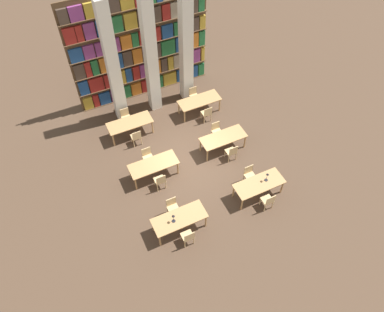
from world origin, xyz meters
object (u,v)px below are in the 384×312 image
object	(u,v)px
pillar_left	(113,65)
desk_lamp_1	(267,176)
pillar_right	(186,45)
chair_11	(194,95)
chair_3	(249,174)
chair_4	(160,181)
reading_table_1	(259,185)
reading_table_0	(179,219)
reading_table_4	(130,124)
pillar_center	(150,55)
desk_lamp_0	(173,217)
chair_0	(188,237)
chair_5	(148,156)
chair_1	(173,207)
chair_7	(216,130)
chair_6	(232,152)
reading_table_2	(154,165)
reading_table_3	(223,138)
reading_table_5	(199,101)
chair_8	(136,137)
chair_10	(207,113)
chair_9	(126,117)
chair_2	(268,201)

from	to	relation	value
pillar_left	desk_lamp_1	distance (m)	7.88
pillar_right	chair_11	bearing A→B (deg)	-79.69
chair_3	chair_4	bearing A→B (deg)	-20.72
reading_table_1	pillar_right	bearing A→B (deg)	90.38
reading_table_0	reading_table_4	size ratio (longest dim) A/B	1.00
pillar_center	reading_table_1	distance (m)	7.25
pillar_center	desk_lamp_0	world-z (taller)	pillar_center
chair_0	chair_5	world-z (taller)	same
chair_3	reading_table_1	bearing A→B (deg)	88.90
desk_lamp_0	chair_1	bearing A→B (deg)	70.16
pillar_center	chair_4	bearing A→B (deg)	-109.45
reading_table_1	chair_7	world-z (taller)	chair_7
chair_6	reading_table_1	bearing A→B (deg)	-88.62
chair_1	desk_lamp_0	distance (m)	0.95
chair_0	reading_table_2	bearing A→B (deg)	89.11
reading_table_3	chair_6	xyz separation A→B (m)	(0.05, -0.70, -0.19)
chair_6	chair_7	xyz separation A→B (m)	(0.00, 1.40, 0.00)
chair_0	reading_table_5	distance (m)	7.01
reading_table_3	pillar_left	bearing A→B (deg)	130.94
pillar_right	chair_4	xyz separation A→B (m)	(-3.35, -4.65, -2.51)
pillar_center	desk_lamp_1	distance (m)	7.21
desk_lamp_0	chair_6	xyz separation A→B (m)	(3.66, 2.15, -0.55)
chair_8	chair_10	size ratio (longest dim) A/B	1.00
pillar_right	chair_1	world-z (taller)	pillar_right
chair_9	chair_11	bearing A→B (deg)	179.68
chair_5	reading_table_3	bearing A→B (deg)	169.27
reading_table_3	chair_7	size ratio (longest dim) A/B	2.27
reading_table_3	chair_8	size ratio (longest dim) A/B	2.27
chair_8	chair_1	bearing A→B (deg)	-90.02
desk_lamp_1	chair_8	size ratio (longest dim) A/B	0.49
reading_table_4	reading_table_5	world-z (taller)	same
reading_table_1	reading_table_5	bearing A→B (deg)	89.79
pillar_right	desk_lamp_0	bearing A→B (deg)	-118.56
pillar_left	desk_lamp_0	distance (m)	7.01
chair_0	reading_table_1	size ratio (longest dim) A/B	0.44
chair_4	chair_8	bearing A→B (deg)	90.93
reading_table_1	reading_table_2	bearing A→B (deg)	141.58
desk_lamp_0	chair_10	world-z (taller)	desk_lamp_0
chair_3	chair_5	xyz separation A→B (m)	(-3.41, 2.69, 0.00)
reading_table_2	chair_6	xyz separation A→B (m)	(3.34, -0.63, -0.19)
pillar_left	chair_0	distance (m)	7.81
chair_9	chair_11	xyz separation A→B (m)	(3.51, -0.02, 0.00)
desk_lamp_0	chair_5	bearing A→B (deg)	84.91
chair_9	reading_table_1	bearing A→B (deg)	119.60
chair_2	chair_5	distance (m)	5.32
chair_4	reading_table_5	bearing A→B (deg)	44.43
chair_5	desk_lamp_1	bearing A→B (deg)	137.84
chair_7	chair_10	size ratio (longest dim) A/B	1.00
reading_table_1	chair_11	world-z (taller)	chair_11
reading_table_3	chair_7	xyz separation A→B (m)	(0.05, 0.70, -0.19)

